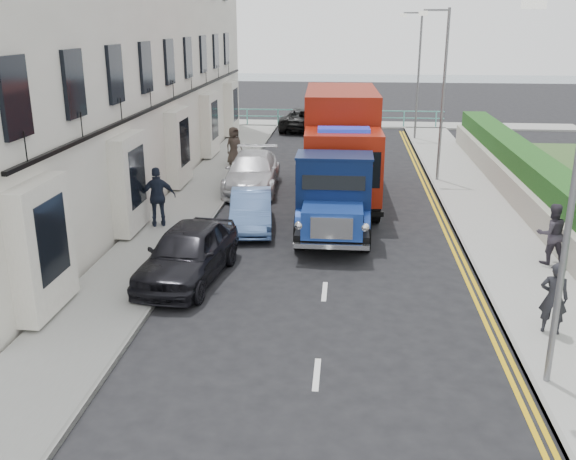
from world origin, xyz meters
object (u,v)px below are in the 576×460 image
object	(u,v)px
bedford_lorry	(334,201)
red_lorry	(341,142)
parked_car_front	(188,253)
lamp_near	(568,178)
lamp_far	(417,68)
lamp_mid	(441,86)
pedestrian_east_near	(554,298)

from	to	relation	value
bedford_lorry	red_lorry	xyz separation A→B (m)	(0.13, 5.05, 0.90)
bedford_lorry	parked_car_front	xyz separation A→B (m)	(-3.70, -3.57, -0.49)
lamp_near	lamp_far	size ratio (longest dim) A/B	1.00
lamp_near	lamp_far	world-z (taller)	same
lamp_near	lamp_far	bearing A→B (deg)	90.00
lamp_mid	bedford_lorry	distance (m)	9.34
lamp_mid	lamp_far	bearing A→B (deg)	90.00
lamp_mid	red_lorry	distance (m)	5.23
lamp_near	parked_car_front	bearing A→B (deg)	150.00
lamp_mid	parked_car_front	world-z (taller)	lamp_mid
lamp_mid	pedestrian_east_near	distance (m)	14.33
lamp_mid	lamp_far	world-z (taller)	same
pedestrian_east_near	bedford_lorry	bearing A→B (deg)	-35.06
lamp_near	lamp_mid	distance (m)	16.00
red_lorry	pedestrian_east_near	distance (m)	12.10
bedford_lorry	parked_car_front	distance (m)	5.17
lamp_mid	red_lorry	size ratio (longest dim) A/B	0.90
lamp_near	bedford_lorry	distance (m)	9.44
lamp_mid	red_lorry	xyz separation A→B (m)	(-3.95, -2.89, -1.85)
lamp_mid	red_lorry	world-z (taller)	lamp_mid
lamp_far	pedestrian_east_near	distance (m)	24.18
red_lorry	pedestrian_east_near	xyz separation A→B (m)	(4.70, -11.08, -1.23)
bedford_lorry	red_lorry	world-z (taller)	red_lorry
lamp_mid	pedestrian_east_near	world-z (taller)	lamp_mid
lamp_mid	bedford_lorry	size ratio (longest dim) A/B	1.22
lamp_near	parked_car_front	xyz separation A→B (m)	(-7.78, 4.49, -3.25)
lamp_far	lamp_near	bearing A→B (deg)	-90.00
red_lorry	parked_car_front	size ratio (longest dim) A/B	1.78
lamp_near	bedford_lorry	xyz separation A→B (m)	(-4.07, 8.06, -2.76)
lamp_near	pedestrian_east_near	xyz separation A→B (m)	(0.75, 2.03, -3.08)
lamp_near	pedestrian_east_near	bearing A→B (deg)	69.72
lamp_mid	lamp_far	xyz separation A→B (m)	(0.00, 10.00, 0.00)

